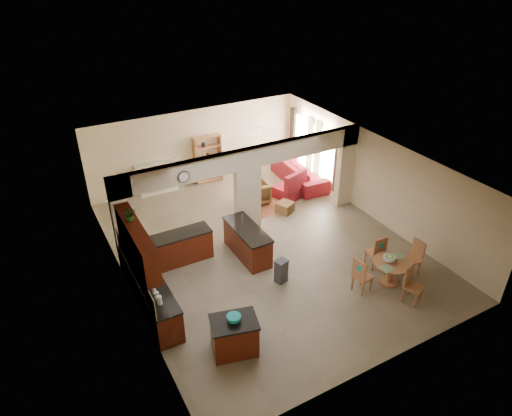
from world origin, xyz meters
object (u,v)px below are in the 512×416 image
kitchen_island (234,336)px  sofa (300,172)px  dining_table (391,269)px  armchair (256,193)px

kitchen_island → sofa: bearing=61.3°
kitchen_island → dining_table: bearing=15.8°
armchair → kitchen_island: bearing=61.3°
sofa → armchair: size_ratio=3.34×
kitchen_island → armchair: bearing=71.4°
dining_table → armchair: (-0.99, 5.53, -0.09)m
sofa → armchair: 2.25m
kitchen_island → armchair: kitchen_island is taller
dining_table → armchair: 5.62m
kitchen_island → sofa: 8.52m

